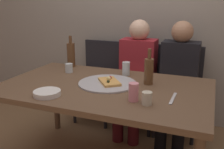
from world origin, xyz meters
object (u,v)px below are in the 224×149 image
at_px(dining_table, 104,94).
at_px(chair_right, 179,84).
at_px(pizza_tray, 107,83).
at_px(table_knife, 173,98).
at_px(soda_can, 134,92).
at_px(pizza_slice_last, 109,81).
at_px(guest_in_beanie, 178,76).
at_px(chair_left, 99,75).
at_px(plate_stack, 47,93).
at_px(guest_in_sweater, 136,72).
at_px(wine_bottle, 71,54).
at_px(tumbler_far, 147,98).
at_px(tumbler_near, 69,68).
at_px(wine_glass, 126,68).
at_px(beer_bottle, 149,71).
at_px(chair_middle, 139,80).

xyz_separation_m(dining_table, chair_right, (0.47, 0.89, -0.14)).
height_order(pizza_tray, table_knife, pizza_tray).
bearing_deg(chair_right, soda_can, 81.66).
xyz_separation_m(pizza_slice_last, guest_in_beanie, (0.44, 0.69, -0.11)).
bearing_deg(soda_can, chair_right, 81.66).
xyz_separation_m(chair_left, guest_in_beanie, (0.91, -0.15, 0.13)).
distance_m(plate_stack, guest_in_sweater, 1.13).
xyz_separation_m(wine_bottle, tumbler_far, (0.93, -0.66, -0.08)).
distance_m(pizza_slice_last, chair_right, 0.98).
height_order(pizza_tray, guest_in_beanie, guest_in_beanie).
xyz_separation_m(pizza_slice_last, wine_bottle, (-0.56, 0.37, 0.10)).
height_order(dining_table, tumbler_near, tumbler_near).
height_order(wine_bottle, tumbler_far, wine_bottle).
bearing_deg(wine_glass, dining_table, -100.97).
relative_size(tumbler_far, chair_right, 0.09).
xyz_separation_m(pizza_slice_last, wine_glass, (0.04, 0.29, 0.03)).
distance_m(pizza_slice_last, chair_left, 1.00).
xyz_separation_m(dining_table, wine_glass, (0.07, 0.34, 0.13)).
distance_m(beer_bottle, table_knife, 0.35).
height_order(wine_bottle, chair_left, wine_bottle).
height_order(pizza_tray, tumbler_far, tumbler_far).
bearing_deg(chair_left, tumbler_far, 126.84).
height_order(tumbler_near, guest_in_beanie, guest_in_beanie).
xyz_separation_m(tumbler_near, wine_glass, (0.51, 0.11, 0.02)).
height_order(pizza_tray, tumbler_near, tumbler_near).
height_order(pizza_slice_last, chair_left, chair_left).
bearing_deg(guest_in_sweater, chair_right, -160.47).
xyz_separation_m(pizza_tray, guest_in_beanie, (0.46, 0.69, -0.09)).
relative_size(dining_table, plate_stack, 8.56).
bearing_deg(guest_in_beanie, wine_glass, 44.94).
bearing_deg(chair_right, tumbler_far, 86.68).
bearing_deg(chair_middle, tumbler_near, 54.03).
xyz_separation_m(tumbler_near, chair_middle, (0.48, 0.67, -0.25)).
height_order(wine_bottle, table_knife, wine_bottle).
xyz_separation_m(pizza_slice_last, guest_in_sweater, (0.01, 0.69, -0.11)).
xyz_separation_m(tumbler_near, soda_can, (0.75, -0.44, 0.02)).
relative_size(chair_middle, guest_in_beanie, 0.77).
xyz_separation_m(pizza_slice_last, table_knife, (0.51, -0.13, -0.02)).
relative_size(wine_bottle, tumbler_near, 3.72).
xyz_separation_m(soda_can, chair_right, (0.16, 1.11, -0.27)).
height_order(tumbler_far, chair_left, chair_left).
bearing_deg(guest_in_beanie, chair_left, -9.40).
relative_size(dining_table, chair_left, 1.79).
distance_m(pizza_slice_last, guest_in_beanie, 0.83).
bearing_deg(wine_bottle, table_knife, -25.14).
relative_size(beer_bottle, tumbler_far, 3.38).
bearing_deg(tumbler_near, pizza_slice_last, -20.86).
bearing_deg(soda_can, chair_middle, 103.45).
distance_m(tumbler_far, chair_middle, 1.22).
bearing_deg(tumbler_far, pizza_tray, 143.67).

